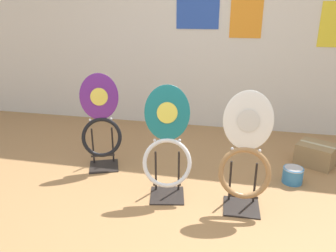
# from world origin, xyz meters

# --- Properties ---
(ground_plane) EXTENTS (14.00, 14.00, 0.00)m
(ground_plane) POSITION_xyz_m (0.00, 0.00, 0.00)
(ground_plane) COLOR #A37547
(wall_back) EXTENTS (8.00, 0.07, 2.60)m
(wall_back) POSITION_xyz_m (0.00, 2.36, 1.30)
(wall_back) COLOR silver
(wall_back) RESTS_ON ground_plane
(toilet_seat_display_teal_sax) EXTENTS (0.43, 0.36, 0.93)m
(toilet_seat_display_teal_sax) POSITION_xyz_m (-0.04, 0.55, 0.44)
(toilet_seat_display_teal_sax) COLOR black
(toilet_seat_display_teal_sax) RESTS_ON ground_plane
(toilet_seat_display_purple_note) EXTENTS (0.41, 0.37, 0.93)m
(toilet_seat_display_purple_note) POSITION_xyz_m (-0.77, 0.92, 0.44)
(toilet_seat_display_purple_note) COLOR black
(toilet_seat_display_purple_note) RESTS_ON ground_plane
(toilet_seat_display_white_plain) EXTENTS (0.40, 0.29, 0.94)m
(toilet_seat_display_white_plain) POSITION_xyz_m (0.58, 0.49, 0.44)
(toilet_seat_display_white_plain) COLOR black
(toilet_seat_display_white_plain) RESTS_ON ground_plane
(paint_can) EXTENTS (0.18, 0.18, 0.15)m
(paint_can) POSITION_xyz_m (1.03, 0.99, 0.08)
(paint_can) COLOR teal
(paint_can) RESTS_ON ground_plane
(storage_box) EXTENTS (0.44, 0.42, 0.22)m
(storage_box) POSITION_xyz_m (1.30, 1.43, 0.11)
(storage_box) COLOR #93754C
(storage_box) RESTS_ON ground_plane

